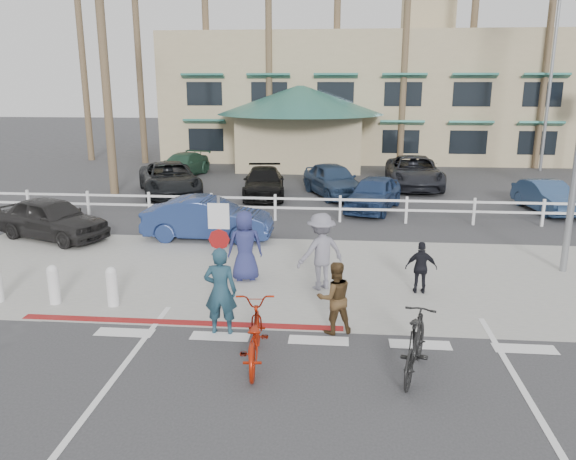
# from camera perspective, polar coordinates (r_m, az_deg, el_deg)

# --- Properties ---
(ground) EXTENTS (140.00, 140.00, 0.00)m
(ground) POSITION_cam_1_polar(r_m,az_deg,el_deg) (10.92, 2.99, -12.59)
(ground) COLOR #333335
(bike_path) EXTENTS (12.00, 16.00, 0.01)m
(bike_path) POSITION_cam_1_polar(r_m,az_deg,el_deg) (9.19, 2.45, -18.31)
(bike_path) COLOR #333335
(bike_path) RESTS_ON ground
(sidewalk_plaza) EXTENTS (22.00, 7.00, 0.01)m
(sidewalk_plaza) POSITION_cam_1_polar(r_m,az_deg,el_deg) (15.05, 3.70, -4.67)
(sidewalk_plaza) COLOR gray
(sidewalk_plaza) RESTS_ON ground
(cross_street) EXTENTS (40.00, 5.00, 0.01)m
(cross_street) POSITION_cam_1_polar(r_m,az_deg,el_deg) (18.87, 4.05, -0.63)
(cross_street) COLOR #333335
(cross_street) RESTS_ON ground
(parking_lot) EXTENTS (50.00, 16.00, 0.01)m
(parking_lot) POSITION_cam_1_polar(r_m,az_deg,el_deg) (28.14, 4.50, 4.52)
(parking_lot) COLOR #333335
(parking_lot) RESTS_ON ground
(curb_red) EXTENTS (7.00, 0.25, 0.02)m
(curb_red) POSITION_cam_1_polar(r_m,az_deg,el_deg) (12.44, -10.90, -9.22)
(curb_red) COLOR maroon
(curb_red) RESTS_ON ground
(rail_fence) EXTENTS (29.40, 0.16, 1.00)m
(rail_fence) POSITION_cam_1_polar(r_m,az_deg,el_deg) (20.69, 5.59, 2.14)
(rail_fence) COLOR silver
(rail_fence) RESTS_ON ground
(building) EXTENTS (28.00, 16.00, 11.30)m
(building) POSITION_cam_1_polar(r_m,az_deg,el_deg) (40.73, 7.89, 15.60)
(building) COLOR tan
(building) RESTS_ON ground
(sign_post) EXTENTS (0.50, 0.10, 2.90)m
(sign_post) POSITION_cam_1_polar(r_m,az_deg,el_deg) (12.69, -6.94, -1.64)
(sign_post) COLOR gray
(sign_post) RESTS_ON ground
(bollard_0) EXTENTS (0.26, 0.26, 0.95)m
(bollard_0) POSITION_cam_1_polar(r_m,az_deg,el_deg) (13.55, -17.43, -5.50)
(bollard_0) COLOR silver
(bollard_0) RESTS_ON ground
(bollard_1) EXTENTS (0.26, 0.26, 0.95)m
(bollard_1) POSITION_cam_1_polar(r_m,az_deg,el_deg) (14.14, -22.70, -5.13)
(bollard_1) COLOR silver
(bollard_1) RESTS_ON ground
(streetlight_1) EXTENTS (0.60, 2.00, 9.50)m
(streetlight_1) POSITION_cam_1_polar(r_m,az_deg,el_deg) (35.65, 25.05, 13.06)
(streetlight_1) COLOR gray
(streetlight_1) RESTS_ON ground
(palm_0) EXTENTS (4.00, 4.00, 15.00)m
(palm_0) POSITION_cam_1_polar(r_m,az_deg,el_deg) (39.32, -20.29, 17.59)
(palm_0) COLOR #173B1B
(palm_0) RESTS_ON ground
(palm_1) EXTENTS (4.00, 4.00, 13.00)m
(palm_1) POSITION_cam_1_polar(r_m,az_deg,el_deg) (36.84, -14.95, 16.67)
(palm_1) COLOR #173B1B
(palm_1) RESTS_ON ground
(palm_2) EXTENTS (4.00, 4.00, 16.00)m
(palm_2) POSITION_cam_1_polar(r_m,az_deg,el_deg) (36.77, -8.34, 19.34)
(palm_2) COLOR #173B1B
(palm_2) RESTS_ON ground
(palm_3) EXTENTS (4.00, 4.00, 14.00)m
(palm_3) POSITION_cam_1_polar(r_m,az_deg,el_deg) (35.01, -1.96, 18.07)
(palm_3) COLOR #173B1B
(palm_3) RESTS_ON ground
(palm_4) EXTENTS (4.00, 4.00, 15.00)m
(palm_4) POSITION_cam_1_polar(r_m,az_deg,el_deg) (35.77, 4.97, 18.76)
(palm_4) COLOR #173B1B
(palm_4) RESTS_ON ground
(palm_5) EXTENTS (4.00, 4.00, 13.00)m
(palm_5) POSITION_cam_1_polar(r_m,az_deg,el_deg) (34.91, 11.80, 16.97)
(palm_5) COLOR #173B1B
(palm_5) RESTS_ON ground
(palm_6) EXTENTS (4.00, 4.00, 17.00)m
(palm_6) POSITION_cam_1_polar(r_m,az_deg,el_deg) (36.67, 18.40, 19.58)
(palm_6) COLOR #173B1B
(palm_6) RESTS_ON ground
(palm_7) EXTENTS (4.00, 4.00, 14.00)m
(palm_7) POSITION_cam_1_polar(r_m,az_deg,el_deg) (36.65, 24.91, 16.63)
(palm_7) COLOR #173B1B
(palm_7) RESTS_ON ground
(palm_10) EXTENTS (4.00, 4.00, 12.00)m
(palm_10) POSITION_cam_1_polar(r_m,az_deg,el_deg) (26.78, -18.20, 16.23)
(palm_10) COLOR #173B1B
(palm_10) RESTS_ON ground
(bike_red) EXTENTS (0.93, 2.16, 1.11)m
(bike_red) POSITION_cam_1_polar(r_m,az_deg,el_deg) (10.44, -3.50, -10.58)
(bike_red) COLOR #951906
(bike_red) RESTS_ON ground
(rider_red) EXTENTS (0.68, 0.46, 1.84)m
(rider_red) POSITION_cam_1_polar(r_m,az_deg,el_deg) (11.50, -6.87, -6.19)
(rider_red) COLOR #1D3B4B
(rider_red) RESTS_ON ground
(bike_black) EXTENTS (1.07, 2.01, 1.16)m
(bike_black) POSITION_cam_1_polar(r_m,az_deg,el_deg) (10.25, 12.82, -11.25)
(bike_black) COLOR black
(bike_black) RESTS_ON ground
(rider_black) EXTENTS (0.88, 0.78, 1.53)m
(rider_black) POSITION_cam_1_polar(r_m,az_deg,el_deg) (11.55, 4.75, -6.86)
(rider_black) COLOR #48341C
(rider_black) RESTS_ON ground
(pedestrian_a) EXTENTS (1.44, 1.26, 1.93)m
(pedestrian_a) POSITION_cam_1_polar(r_m,az_deg,el_deg) (13.88, 3.36, -2.19)
(pedestrian_a) COLOR slate
(pedestrian_a) RESTS_ON ground
(pedestrian_child) EXTENTS (0.78, 0.35, 1.30)m
(pedestrian_child) POSITION_cam_1_polar(r_m,az_deg,el_deg) (14.02, 13.37, -3.76)
(pedestrian_child) COLOR black
(pedestrian_child) RESTS_ON ground
(pedestrian_b) EXTENTS (1.02, 0.78, 1.85)m
(pedestrian_b) POSITION_cam_1_polar(r_m,az_deg,el_deg) (14.52, -4.39, -1.61)
(pedestrian_b) COLOR navy
(pedestrian_b) RESTS_ON ground
(car_white_sedan) EXTENTS (4.20, 1.49, 1.38)m
(car_white_sedan) POSITION_cam_1_polar(r_m,az_deg,el_deg) (18.53, -8.13, 1.16)
(car_white_sedan) COLOR navy
(car_white_sedan) RESTS_ON ground
(car_red_compact) EXTENTS (4.34, 3.02, 1.37)m
(car_red_compact) POSITION_cam_1_polar(r_m,az_deg,el_deg) (19.97, -22.86, 1.10)
(car_red_compact) COLOR black
(car_red_compact) RESTS_ON ground
(lot_car_0) EXTENTS (4.32, 5.78, 1.46)m
(lot_car_0) POSITION_cam_1_polar(r_m,az_deg,el_deg) (26.27, -11.94, 5.12)
(lot_car_0) COLOR black
(lot_car_0) RESTS_ON ground
(lot_car_1) EXTENTS (2.27, 4.58, 1.28)m
(lot_car_1) POSITION_cam_1_polar(r_m,az_deg,el_deg) (25.23, -2.47, 4.82)
(lot_car_1) COLOR black
(lot_car_1) RESTS_ON ground
(lot_car_2) EXTENTS (3.23, 4.68, 1.48)m
(lot_car_2) POSITION_cam_1_polar(r_m,az_deg,el_deg) (25.43, 4.62, 5.10)
(lot_car_2) COLOR navy
(lot_car_2) RESTS_ON ground
(lot_car_3) EXTENTS (1.84, 3.87, 1.22)m
(lot_car_3) POSITION_cam_1_polar(r_m,az_deg,el_deg) (24.54, 24.81, 3.11)
(lot_car_3) COLOR navy
(lot_car_3) RESTS_ON ground
(lot_car_4) EXTENTS (2.57, 4.56, 1.25)m
(lot_car_4) POSITION_cam_1_polar(r_m,az_deg,el_deg) (31.25, -10.68, 6.50)
(lot_car_4) COLOR #234835
(lot_car_4) RESTS_ON ground
(lot_car_5) EXTENTS (2.56, 5.44, 1.50)m
(lot_car_5) POSITION_cam_1_polar(r_m,az_deg,el_deg) (28.19, 12.68, 5.77)
(lot_car_5) COLOR black
(lot_car_5) RESTS_ON ground
(lot_car_6) EXTENTS (2.76, 4.33, 1.37)m
(lot_car_6) POSITION_cam_1_polar(r_m,az_deg,el_deg) (22.79, 8.70, 3.70)
(lot_car_6) COLOR navy
(lot_car_6) RESTS_ON ground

